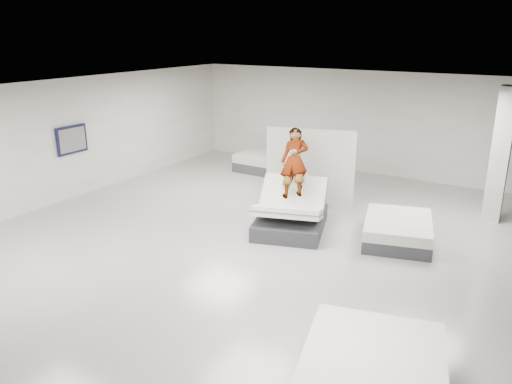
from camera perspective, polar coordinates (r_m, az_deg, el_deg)
room at (r=9.89m, az=-0.49°, el=1.74°), size 14.00×14.04×3.20m
hero_bed at (r=11.39m, az=4.00°, el=-2.50°), size 2.01×2.33×1.23m
person at (r=11.42m, az=4.37°, el=2.17°), size 1.11×1.73×1.52m
remote at (r=11.12m, az=5.16°, el=0.49°), size 0.09×0.15×0.08m
divider_panel at (r=12.75m, az=6.18°, el=2.67°), size 2.18×0.74×2.04m
flat_bed_right_far at (r=11.24m, az=15.88°, el=-4.22°), size 1.81×2.13×0.51m
flat_bed_right_near at (r=6.59m, az=12.99°, el=-20.61°), size 2.18×2.60×0.62m
flat_bed_left_far at (r=16.16m, az=1.82°, el=3.38°), size 2.11×1.61×0.57m
column at (r=12.91m, az=26.13°, el=3.76°), size 0.40×0.40×3.20m
wall_poster at (r=14.17m, az=-20.29°, el=5.63°), size 0.06×0.95×0.75m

